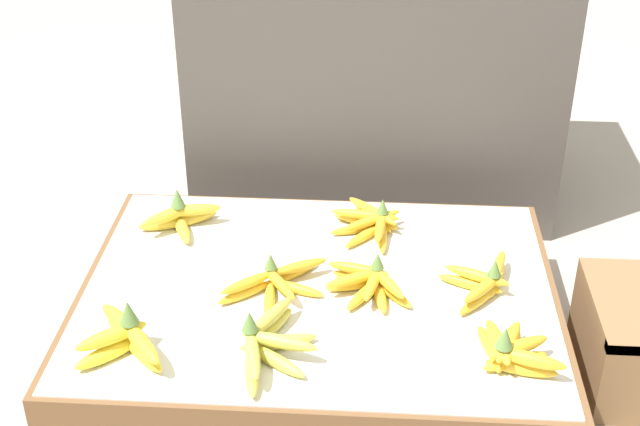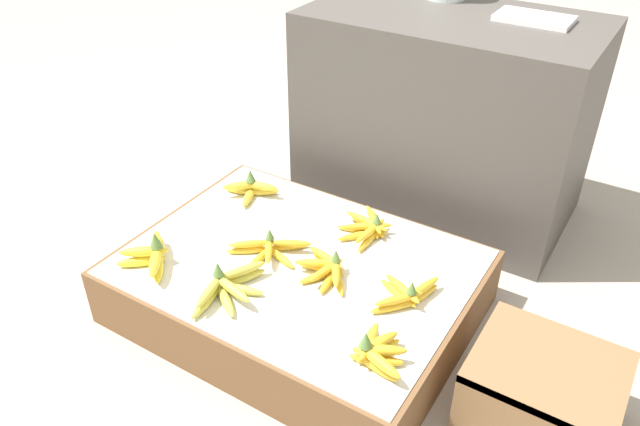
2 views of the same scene
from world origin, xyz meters
The scene contains 13 objects.
ground_plane centered at (0.00, 0.00, 0.00)m, with size 10.00×10.00×0.00m, color #A89E8E.
display_platform centered at (0.00, 0.00, 0.10)m, with size 1.04×0.78×0.20m.
back_vendor_table centered at (0.11, 0.83, 0.38)m, with size 1.01×0.58×0.76m.
wooden_crate centered at (0.77, -0.02, 0.11)m, with size 0.37×0.31×0.21m.
banana_bunch_front_left centered at (-0.36, -0.24, 0.23)m, with size 0.19×0.20×0.11m.
banana_bunch_front_midleft centered at (-0.08, -0.23, 0.23)m, with size 0.16×0.28×0.10m.
banana_bunch_front_right centered at (0.39, -0.23, 0.23)m, with size 0.16×0.17×0.10m.
banana_bunch_middle_midleft centered at (-0.09, -0.02, 0.22)m, with size 0.23×0.22×0.08m.
banana_bunch_middle_midright centered at (0.11, -0.01, 0.22)m, with size 0.20×0.16×0.09m.
banana_bunch_middle_right centered at (0.36, 0.01, 0.22)m, with size 0.16×0.22×0.09m.
banana_bunch_back_left centered at (-0.35, 0.22, 0.23)m, with size 0.20×0.16×0.10m.
banana_bunch_back_midright centered at (0.11, 0.24, 0.22)m, with size 0.17×0.24×0.08m.
foam_tray_white centered at (0.35, 0.90, 0.76)m, with size 0.25×0.15×0.02m.
Camera 2 is at (0.85, -1.23, 1.38)m, focal length 35.00 mm.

